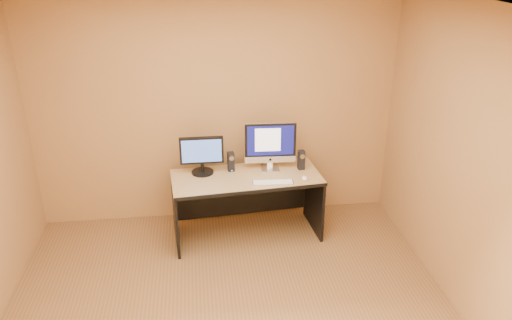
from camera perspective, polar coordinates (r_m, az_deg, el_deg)
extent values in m
plane|color=white|center=(3.27, -3.56, 16.71)|extent=(4.00, 4.00, 0.00)
cube|color=silver|center=(5.11, 1.95, -2.57)|extent=(0.43, 0.14, 0.02)
ellipsoid|color=white|center=(5.20, 5.56, -2.06)|extent=(0.07, 0.11, 0.04)
cylinder|color=black|center=(5.55, 1.29, -0.34)|extent=(0.09, 0.20, 0.01)
cylinder|color=black|center=(5.54, 0.74, -0.38)|extent=(0.06, 0.17, 0.01)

